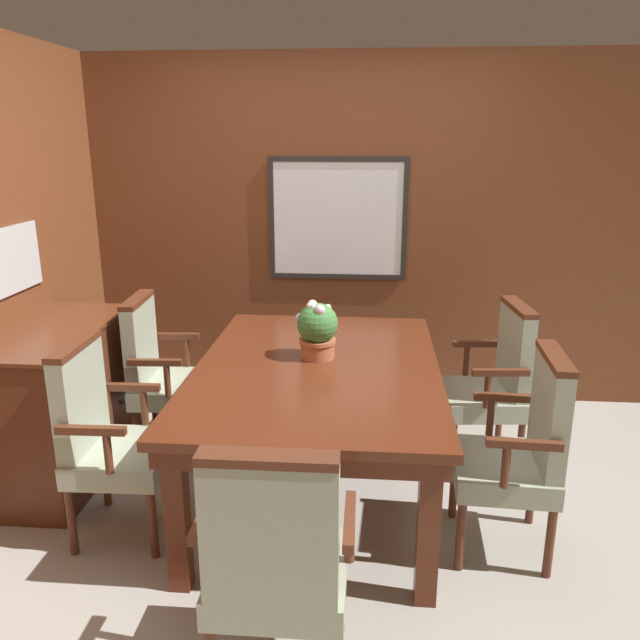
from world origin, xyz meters
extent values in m
plane|color=#A39E93|center=(0.00, 0.00, 0.00)|extent=(14.00, 14.00, 0.00)
cube|color=brown|center=(0.00, 1.63, 1.23)|extent=(7.20, 0.06, 2.45)
cube|color=white|center=(0.03, 1.59, 1.33)|extent=(0.91, 0.01, 0.79)
cube|color=#282623|center=(0.03, 1.59, 1.74)|extent=(0.98, 0.02, 0.04)
cube|color=#282623|center=(0.03, 1.59, 0.92)|extent=(0.98, 0.02, 0.03)
cube|color=#282623|center=(-0.44, 1.59, 1.33)|extent=(0.04, 0.02, 0.79)
cube|color=#282623|center=(0.50, 1.59, 1.33)|extent=(0.03, 0.02, 0.79)
cube|color=#562614|center=(-0.51, -0.59, 0.35)|extent=(0.09, 0.09, 0.70)
cube|color=#562614|center=(0.53, -0.59, 0.35)|extent=(0.09, 0.09, 0.70)
cube|color=#562614|center=(-0.51, 1.03, 0.35)|extent=(0.09, 0.09, 0.70)
cube|color=#562614|center=(0.53, 1.03, 0.35)|extent=(0.09, 0.09, 0.70)
cube|color=#562614|center=(0.01, 0.22, 0.65)|extent=(1.20, 1.78, 0.09)
cube|color=#562614|center=(0.01, 0.22, 0.72)|extent=(1.26, 1.84, 0.04)
cylinder|color=#562B19|center=(-0.71, 0.46, 0.17)|extent=(0.04, 0.04, 0.35)
cylinder|color=#562B19|center=(-0.74, 0.87, 0.17)|extent=(0.04, 0.04, 0.35)
cylinder|color=#562B19|center=(-1.10, 0.43, 0.17)|extent=(0.04, 0.04, 0.35)
cylinder|color=#562B19|center=(-1.12, 0.84, 0.17)|extent=(0.04, 0.04, 0.35)
cube|color=#9EA88E|center=(-0.92, 0.65, 0.40)|extent=(0.47, 0.50, 0.11)
cube|color=#9EA88E|center=(-1.10, 0.64, 0.70)|extent=(0.11, 0.44, 0.49)
cube|color=#562B19|center=(-1.10, 0.64, 0.96)|extent=(0.11, 0.44, 0.03)
cylinder|color=#562B19|center=(-0.87, 0.41, 0.56)|extent=(0.04, 0.04, 0.21)
cube|color=#562B19|center=(-0.94, 0.40, 0.66)|extent=(0.31, 0.06, 0.04)
cylinder|color=#562B19|center=(-0.90, 0.90, 0.56)|extent=(0.04, 0.04, 0.21)
cube|color=#562B19|center=(-0.97, 0.89, 0.66)|extent=(0.31, 0.06, 0.04)
cylinder|color=#562B19|center=(0.19, -0.80, 0.17)|extent=(0.04, 0.04, 0.35)
cylinder|color=#562B19|center=(-0.23, -0.80, 0.17)|extent=(0.04, 0.04, 0.35)
cube|color=#9EA88E|center=(-0.02, -0.99, 0.40)|extent=(0.47, 0.45, 0.11)
cube|color=#9EA88E|center=(-0.02, -1.18, 0.70)|extent=(0.43, 0.08, 0.49)
cube|color=#562B19|center=(-0.02, -1.18, 0.96)|extent=(0.43, 0.09, 0.03)
cylinder|color=#562B19|center=(0.23, -0.96, 0.56)|extent=(0.04, 0.04, 0.21)
cube|color=#562B19|center=(0.23, -1.02, 0.66)|extent=(0.04, 0.31, 0.04)
cylinder|color=#562B19|center=(-0.26, -0.96, 0.56)|extent=(0.04, 0.04, 0.21)
cube|color=#562B19|center=(-0.26, -1.03, 0.66)|extent=(0.04, 0.31, 0.04)
cylinder|color=#562B19|center=(0.72, 0.03, 0.17)|extent=(0.04, 0.04, 0.35)
cylinder|color=#562B19|center=(0.70, -0.38, 0.17)|extent=(0.04, 0.04, 0.35)
cylinder|color=#562B19|center=(1.11, 0.02, 0.17)|extent=(0.04, 0.04, 0.35)
cylinder|color=#562B19|center=(1.09, -0.39, 0.17)|extent=(0.04, 0.04, 0.35)
cube|color=#9EA88E|center=(0.91, -0.18, 0.40)|extent=(0.47, 0.49, 0.11)
cube|color=#9EA88E|center=(1.09, -0.19, 0.70)|extent=(0.10, 0.44, 0.49)
cube|color=#562B19|center=(1.09, -0.19, 0.96)|extent=(0.11, 0.44, 0.03)
cylinder|color=#562B19|center=(0.89, 0.07, 0.56)|extent=(0.04, 0.04, 0.21)
cube|color=#562B19|center=(0.95, 0.06, 0.66)|extent=(0.31, 0.05, 0.04)
cylinder|color=#562B19|center=(0.86, -0.42, 0.56)|extent=(0.04, 0.04, 0.21)
cube|color=#562B19|center=(0.93, -0.43, 0.66)|extent=(0.31, 0.05, 0.04)
cylinder|color=#562B19|center=(0.73, 0.83, 0.17)|extent=(0.04, 0.04, 0.35)
cylinder|color=#562B19|center=(0.76, 0.43, 0.17)|extent=(0.04, 0.04, 0.35)
cylinder|color=#562B19|center=(1.11, 0.87, 0.17)|extent=(0.04, 0.04, 0.35)
cylinder|color=#562B19|center=(1.15, 0.46, 0.17)|extent=(0.04, 0.04, 0.35)
cube|color=#9EA88E|center=(0.94, 0.65, 0.40)|extent=(0.49, 0.51, 0.11)
cube|color=#9EA88E|center=(1.12, 0.66, 0.70)|extent=(0.12, 0.44, 0.49)
cube|color=#562B19|center=(1.12, 0.66, 0.96)|extent=(0.13, 0.44, 0.03)
cylinder|color=#562B19|center=(0.88, 0.89, 0.56)|extent=(0.04, 0.04, 0.21)
cube|color=#562B19|center=(0.95, 0.89, 0.66)|extent=(0.31, 0.06, 0.04)
cylinder|color=#562B19|center=(0.93, 0.40, 0.56)|extent=(0.04, 0.04, 0.21)
cube|color=#562B19|center=(0.99, 0.41, 0.66)|extent=(0.31, 0.06, 0.04)
cylinder|color=#562B19|center=(-0.70, -0.41, 0.17)|extent=(0.04, 0.04, 0.35)
cylinder|color=#562B19|center=(-0.71, 0.00, 0.17)|extent=(0.04, 0.04, 0.35)
cylinder|color=#562B19|center=(-1.08, -0.42, 0.17)|extent=(0.04, 0.04, 0.35)
cylinder|color=#562B19|center=(-1.10, -0.01, 0.17)|extent=(0.04, 0.04, 0.35)
cube|color=#9EA88E|center=(-0.90, -0.21, 0.40)|extent=(0.46, 0.48, 0.11)
cube|color=#9EA88E|center=(-1.08, -0.21, 0.70)|extent=(0.09, 0.44, 0.49)
cube|color=#562B19|center=(-1.08, -0.21, 0.96)|extent=(0.10, 0.44, 0.03)
cylinder|color=#562B19|center=(-0.86, -0.45, 0.56)|extent=(0.04, 0.04, 0.21)
cube|color=#562B19|center=(-0.92, -0.45, 0.66)|extent=(0.31, 0.04, 0.04)
cylinder|color=#562B19|center=(-0.87, 0.04, 0.56)|extent=(0.04, 0.04, 0.21)
cube|color=#562B19|center=(-0.94, 0.04, 0.66)|extent=(0.31, 0.04, 0.04)
cylinder|color=#B2603D|center=(0.00, 0.33, 0.80)|extent=(0.18, 0.18, 0.10)
cylinder|color=#B2603D|center=(0.00, 0.33, 0.84)|extent=(0.20, 0.20, 0.02)
sphere|color=#427F3D|center=(0.00, 0.33, 0.94)|extent=(0.22, 0.22, 0.22)
sphere|color=silver|center=(-0.02, 0.31, 1.04)|extent=(0.04, 0.04, 0.04)
sphere|color=silver|center=(0.05, 0.38, 1.01)|extent=(0.04, 0.04, 0.04)
sphere|color=silver|center=(-0.09, 0.38, 0.95)|extent=(0.06, 0.06, 0.06)
sphere|color=silver|center=(0.02, 0.28, 1.02)|extent=(0.05, 0.05, 0.05)
sphere|color=silver|center=(-0.03, 0.35, 1.04)|extent=(0.05, 0.05, 0.05)
sphere|color=silver|center=(-0.03, 0.36, 1.03)|extent=(0.04, 0.04, 0.04)
sphere|color=silver|center=(0.02, 0.28, 1.02)|extent=(0.06, 0.06, 0.06)
sphere|color=silver|center=(-0.04, 0.32, 1.03)|extent=(0.04, 0.04, 0.04)
sphere|color=silver|center=(0.01, 0.41, 1.00)|extent=(0.04, 0.04, 0.04)
cube|color=#512816|center=(-1.47, 0.30, 0.43)|extent=(0.51, 1.08, 0.86)
cube|color=#5B2D19|center=(-1.47, 0.30, 0.87)|extent=(0.53, 1.10, 0.02)
sphere|color=#4C422D|center=(-1.20, 0.30, 0.67)|extent=(0.03, 0.03, 0.03)
sphere|color=#4C422D|center=(-1.20, 0.06, 0.34)|extent=(0.03, 0.03, 0.03)
sphere|color=#4C422D|center=(-1.20, 0.54, 0.34)|extent=(0.03, 0.03, 0.03)
camera|label=1|loc=(0.28, -2.83, 1.88)|focal=35.00mm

